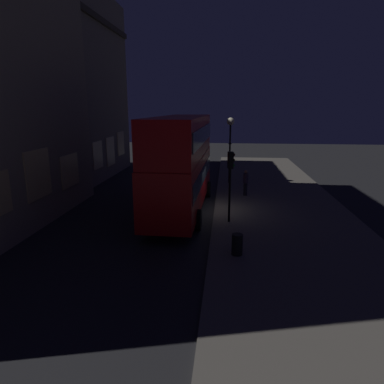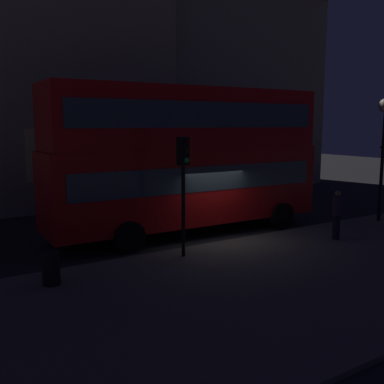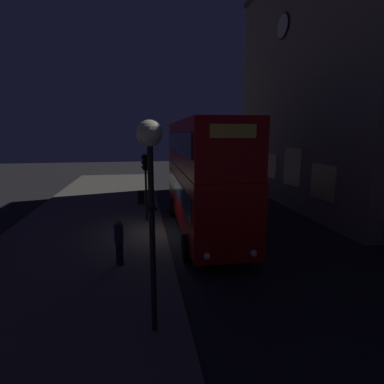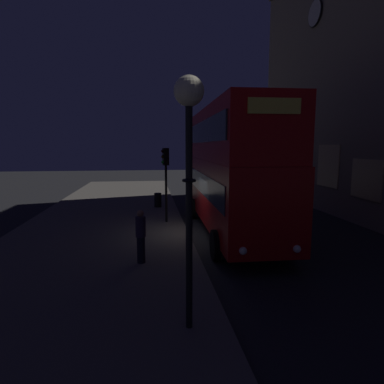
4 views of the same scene
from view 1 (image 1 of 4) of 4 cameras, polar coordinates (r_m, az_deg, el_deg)
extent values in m
plane|color=#232326|center=(20.47, 2.62, -3.15)|extent=(80.00, 80.00, 0.00)
cube|color=#5B564F|center=(20.69, 14.80, -3.25)|extent=(44.00, 7.92, 0.12)
cube|color=#E5C67F|center=(18.59, -24.31, 2.72)|extent=(2.19, 0.06, 2.43)
cube|color=#E5C67F|center=(21.64, -19.75, 3.37)|extent=(2.19, 0.06, 1.92)
cube|color=gray|center=(31.07, -22.78, 15.85)|extent=(15.15, 8.52, 15.21)
cube|color=#473F33|center=(30.00, -15.57, 26.32)|extent=(14.84, 0.24, 0.44)
cube|color=#F9E09E|center=(25.32, -17.94, 5.16)|extent=(1.94, 0.06, 2.32)
cube|color=#F9E09E|center=(28.10, -15.48, 5.96)|extent=(1.94, 0.06, 2.14)
cube|color=#F9E09E|center=(30.93, -13.46, 6.64)|extent=(1.94, 0.06, 2.47)
cube|color=#E5C67F|center=(33.75, -11.82, 7.97)|extent=(1.94, 0.06, 2.22)
cube|color=#B20F0F|center=(19.78, -1.81, 2.03)|extent=(10.81, 2.76, 2.79)
cube|color=#B20F0F|center=(19.41, -1.87, 9.26)|extent=(10.60, 2.70, 2.21)
cube|color=#2D3842|center=(19.71, -1.82, 3.02)|extent=(9.95, 2.80, 0.90)
cube|color=#2D3842|center=(19.40, -1.87, 9.59)|extent=(9.95, 2.80, 0.90)
cube|color=#F2D84C|center=(24.65, 0.06, 11.68)|extent=(0.11, 1.52, 0.44)
sphere|color=white|center=(25.34, -1.77, 2.28)|extent=(0.24, 0.24, 0.24)
sphere|color=white|center=(25.14, 1.95, 2.18)|extent=(0.24, 0.24, 0.24)
cylinder|color=black|center=(23.82, -3.58, 0.63)|extent=(1.08, 0.26, 1.08)
cylinder|color=black|center=(23.49, 2.76, 0.45)|extent=(1.08, 0.26, 1.08)
cylinder|color=black|center=(17.59, -7.51, -4.31)|extent=(1.08, 0.26, 1.08)
cylinder|color=black|center=(17.14, 1.08, -4.68)|extent=(1.08, 0.26, 1.08)
cylinder|color=black|center=(17.89, 6.30, -0.58)|extent=(0.12, 0.12, 2.87)
cube|color=black|center=(17.52, 6.46, 5.32)|extent=(0.37, 0.32, 0.85)
sphere|color=black|center=(17.51, 6.96, 6.19)|extent=(0.17, 0.17, 0.17)
sphere|color=black|center=(17.55, 6.93, 5.32)|extent=(0.17, 0.17, 0.17)
sphere|color=green|center=(17.59, 6.91, 4.45)|extent=(0.17, 0.17, 0.17)
cylinder|color=black|center=(27.28, 6.33, 6.28)|extent=(0.14, 0.14, 4.58)
torus|color=black|center=(27.19, 6.37, 8.02)|extent=(0.28, 0.28, 0.06)
sphere|color=#F9EFC6|center=(27.07, 6.47, 11.65)|extent=(0.59, 0.59, 0.59)
cylinder|color=black|center=(23.71, 8.91, 0.47)|extent=(0.27, 0.27, 0.87)
cylinder|color=#2D2338|center=(23.54, 8.98, 2.31)|extent=(0.33, 0.33, 0.67)
sphere|color=#8C664C|center=(23.46, 9.02, 3.37)|extent=(0.22, 0.22, 0.22)
cylinder|color=black|center=(14.25, 7.56, -8.68)|extent=(0.46, 0.46, 0.88)
camera|label=2|loc=(15.79, 53.72, 1.73)|focal=41.47mm
camera|label=3|loc=(33.85, 6.75, 12.09)|focal=28.02mm
camera|label=4|loc=(33.48, 7.69, 10.24)|focal=30.29mm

